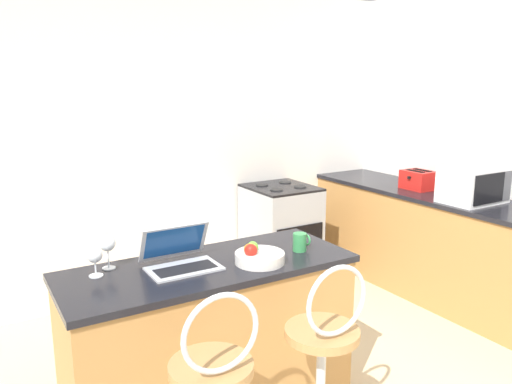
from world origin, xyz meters
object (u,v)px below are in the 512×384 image
(microwave, at_px, (474,184))
(wine_glass_tall, at_px, (107,245))
(mug_green, at_px, (300,242))
(fruit_bowl, at_px, (258,256))
(laptop, at_px, (180,256))
(toaster, at_px, (418,180))
(wine_glass_short, at_px, (95,257))
(bar_stool_far, at_px, (323,374))
(stove_range, at_px, (281,234))

(microwave, bearing_deg, wine_glass_tall, 179.62)
(mug_green, relative_size, fruit_bowl, 0.39)
(laptop, height_order, toaster, laptop)
(wine_glass_short, bearing_deg, bar_stool_far, -41.89)
(stove_range, relative_size, fruit_bowl, 3.50)
(toaster, height_order, stove_range, toaster)
(toaster, xyz_separation_m, wine_glass_short, (-2.90, -0.61, 0.02))
(mug_green, bearing_deg, wine_glass_short, 169.35)
(microwave, bearing_deg, mug_green, -172.17)
(wine_glass_short, height_order, mug_green, wine_glass_short)
(bar_stool_far, bearing_deg, microwave, 20.73)
(laptop, height_order, microwave, microwave)
(laptop, height_order, stove_range, laptop)
(fruit_bowl, bearing_deg, wine_glass_short, 162.32)
(laptop, bearing_deg, stove_range, 42.21)
(microwave, xyz_separation_m, wine_glass_short, (-2.88, -0.05, -0.04))
(toaster, relative_size, wine_glass_short, 1.81)
(microwave, height_order, wine_glass_short, microwave)
(toaster, distance_m, wine_glass_short, 2.97)
(laptop, xyz_separation_m, stove_range, (1.55, 1.40, -0.50))
(mug_green, bearing_deg, bar_stool_far, -114.66)
(stove_range, distance_m, wine_glass_tall, 2.31)
(microwave, relative_size, wine_glass_short, 3.39)
(bar_stool_far, height_order, wine_glass_tall, wine_glass_tall)
(laptop, relative_size, wine_glass_short, 2.48)
(laptop, bearing_deg, microwave, 3.12)
(laptop, relative_size, wine_glass_tall, 2.06)
(laptop, bearing_deg, wine_glass_short, 168.07)
(wine_glass_short, bearing_deg, wine_glass_tall, 41.21)
(microwave, relative_size, toaster, 1.87)
(stove_range, bearing_deg, mug_green, -120.22)
(stove_range, bearing_deg, bar_stool_far, -118.83)
(mug_green, relative_size, wine_glass_tall, 0.59)
(stove_range, relative_size, wine_glass_tall, 5.25)
(bar_stool_far, distance_m, wine_glass_tall, 1.20)
(microwave, height_order, stove_range, microwave)
(bar_stool_far, bearing_deg, fruit_bowl, 96.12)
(stove_range, xyz_separation_m, wine_glass_short, (-1.94, -1.32, 0.54))
(stove_range, height_order, wine_glass_tall, wine_glass_tall)
(wine_glass_short, bearing_deg, toaster, 11.86)
(toaster, bearing_deg, fruit_bowl, -158.28)
(bar_stool_far, relative_size, fruit_bowl, 4.09)
(laptop, distance_m, microwave, 2.49)
(mug_green, bearing_deg, toaster, 23.68)
(mug_green, height_order, fruit_bowl, fruit_bowl)
(microwave, distance_m, toaster, 0.56)
(toaster, bearing_deg, wine_glass_tall, -169.18)
(stove_range, bearing_deg, fruit_bowl, -127.08)
(fruit_bowl, bearing_deg, microwave, 7.92)
(wine_glass_tall, height_order, fruit_bowl, wine_glass_tall)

